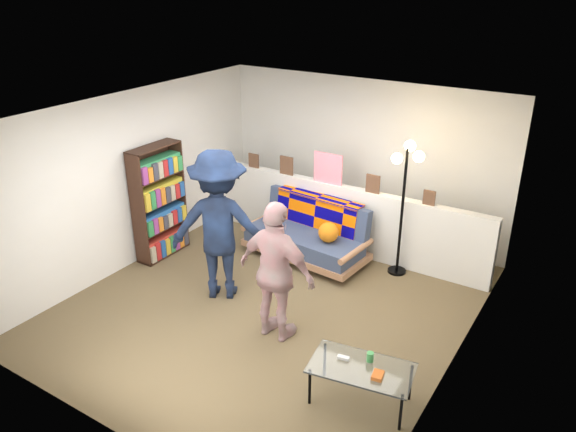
{
  "coord_description": "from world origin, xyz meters",
  "views": [
    {
      "loc": [
        3.36,
        -4.91,
        3.85
      ],
      "look_at": [
        0.0,
        0.4,
        1.05
      ],
      "focal_mm": 35.0,
      "sensor_mm": 36.0,
      "label": 1
    }
  ],
  "objects_px": {
    "coffee_table": "(362,370)",
    "floor_lamp": "(405,182)",
    "person_left": "(220,225)",
    "bookshelf": "(159,205)",
    "person_right": "(277,272)",
    "futon_sofa": "(309,235)"
  },
  "relations": [
    {
      "from": "coffee_table",
      "to": "floor_lamp",
      "type": "relative_size",
      "value": 0.57
    },
    {
      "from": "bookshelf",
      "to": "person_left",
      "type": "xyz_separation_m",
      "value": [
        1.41,
        -0.39,
        0.2
      ]
    },
    {
      "from": "coffee_table",
      "to": "person_left",
      "type": "distance_m",
      "value": 2.57
    },
    {
      "from": "futon_sofa",
      "to": "person_left",
      "type": "distance_m",
      "value": 1.62
    },
    {
      "from": "futon_sofa",
      "to": "person_left",
      "type": "relative_size",
      "value": 0.96
    },
    {
      "from": "bookshelf",
      "to": "coffee_table",
      "type": "xyz_separation_m",
      "value": [
        3.77,
        -1.24,
        -0.38
      ]
    },
    {
      "from": "person_left",
      "to": "futon_sofa",
      "type": "bearing_deg",
      "value": -134.84
    },
    {
      "from": "person_right",
      "to": "bookshelf",
      "type": "bearing_deg",
      "value": -14.49
    },
    {
      "from": "bookshelf",
      "to": "coffee_table",
      "type": "relative_size",
      "value": 1.56
    },
    {
      "from": "coffee_table",
      "to": "person_left",
      "type": "bearing_deg",
      "value": 160.15
    },
    {
      "from": "bookshelf",
      "to": "person_left",
      "type": "relative_size",
      "value": 0.85
    },
    {
      "from": "floor_lamp",
      "to": "person_left",
      "type": "distance_m",
      "value": 2.44
    },
    {
      "from": "bookshelf",
      "to": "floor_lamp",
      "type": "height_order",
      "value": "floor_lamp"
    },
    {
      "from": "person_right",
      "to": "floor_lamp",
      "type": "bearing_deg",
      "value": -103.02
    },
    {
      "from": "person_left",
      "to": "person_right",
      "type": "height_order",
      "value": "person_left"
    },
    {
      "from": "futon_sofa",
      "to": "bookshelf",
      "type": "xyz_separation_m",
      "value": [
        -1.84,
        -1.04,
        0.41
      ]
    },
    {
      "from": "coffee_table",
      "to": "person_right",
      "type": "relative_size",
      "value": 0.64
    },
    {
      "from": "futon_sofa",
      "to": "floor_lamp",
      "type": "relative_size",
      "value": 0.99
    },
    {
      "from": "futon_sofa",
      "to": "coffee_table",
      "type": "distance_m",
      "value": 2.99
    },
    {
      "from": "bookshelf",
      "to": "coffee_table",
      "type": "bearing_deg",
      "value": -18.23
    },
    {
      "from": "floor_lamp",
      "to": "person_right",
      "type": "relative_size",
      "value": 1.13
    },
    {
      "from": "bookshelf",
      "to": "floor_lamp",
      "type": "bearing_deg",
      "value": 23.5
    }
  ]
}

